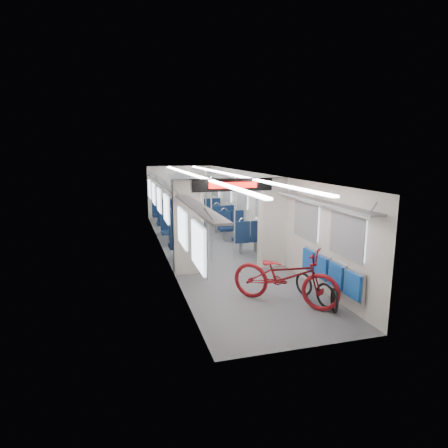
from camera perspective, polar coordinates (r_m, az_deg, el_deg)
name	(u,v)px	position (r m, az deg, el deg)	size (l,w,h in m)	color
carriage	(214,202)	(10.86, -1.49, 3.38)	(12.00, 12.02, 2.31)	#515456
bicycle	(285,276)	(7.44, 9.25, -7.82)	(0.75, 2.15, 1.13)	maroon
flip_bench	(330,271)	(7.85, 15.83, -6.97)	(0.12, 2.13, 0.55)	gray
bike_hoop_a	(334,302)	(7.36, 16.46, -11.29)	(0.47, 0.47, 0.05)	black
bike_hoop_b	(325,297)	(7.52, 15.20, -10.66)	(0.49, 0.49, 0.05)	black
bike_hoop_c	(304,285)	(8.05, 12.05, -9.08)	(0.48, 0.48, 0.05)	black
seat_bay_near_left	(181,232)	(11.21, -6.58, -1.27)	(0.96, 2.30, 1.17)	#0C1B37
seat_bay_near_right	(240,229)	(11.73, 2.40, -0.82)	(0.90, 2.03, 1.09)	#0C1B37
seat_bay_far_left	(167,215)	(14.43, -8.68, 1.40)	(0.94, 2.20, 1.14)	#0C1B37
seat_bay_far_right	(216,213)	(14.59, -1.27, 1.62)	(0.93, 2.19, 1.13)	#0C1B37
stanchion_near_left	(211,220)	(9.88, -1.93, 0.54)	(0.04, 0.04, 2.30)	silver
stanchion_near_right	(235,219)	(10.07, 1.62, 0.74)	(0.04, 0.04, 2.30)	silver
stanchion_far_left	(189,205)	(12.71, -5.40, 2.87)	(0.04, 0.04, 2.30)	silver
stanchion_far_right	(206,204)	(13.08, -2.78, 3.13)	(0.04, 0.04, 2.30)	silver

